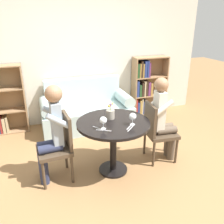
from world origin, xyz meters
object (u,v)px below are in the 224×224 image
person_left (51,132)px  wine_glass_left (103,121)px  chair_right (157,130)px  couch (87,111)px  flower_vase (111,113)px  bookshelf_right (145,87)px  person_right (164,118)px  chair_left (59,145)px  wine_glass_right (133,117)px

person_left → wine_glass_left: bearing=64.1°
chair_right → person_left: bearing=94.6°
couch → flower_vase: size_ratio=7.43×
bookshelf_right → flower_vase: (-1.38, -1.71, 0.22)m
chair_right → wine_glass_left: (-0.89, -0.23, 0.37)m
wine_glass_left → person_left: bearing=157.7°
wine_glass_left → person_right: bearing=12.6°
chair_right → person_left: (-1.49, 0.02, 0.20)m
chair_right → person_right: person_right is taller
person_left → chair_right: bearing=85.7°
chair_left → flower_vase: size_ratio=3.89×
chair_left → wine_glass_left: bearing=60.1°
chair_right → wine_glass_left: wine_glass_left is taller
chair_left → person_left: size_ratio=0.70×
couch → chair_right: couch is taller
chair_left → person_left: person_left is taller
couch → flower_vase: bearing=-89.9°
couch → wine_glass_left: (-0.18, -1.73, 0.56)m
wine_glass_left → flower_vase: 0.34m
person_right → wine_glass_right: (-0.59, -0.22, 0.19)m
person_right → chair_left: bearing=93.7°
chair_right → wine_glass_right: bearing=120.1°
person_left → wine_glass_left: (0.60, -0.25, 0.17)m
chair_right → chair_left: bearing=94.1°
couch → wine_glass_right: couch is taller
bookshelf_right → person_left: size_ratio=0.97×
chair_right → wine_glass_left: 0.99m
chair_right → person_right: bearing=-93.5°
wine_glass_right → person_left: bearing=165.9°
bookshelf_right → wine_glass_left: size_ratio=7.82×
chair_left → wine_glass_left: 0.69m
wine_glass_right → wine_glass_left: bearing=179.8°
person_right → chair_right: bearing=86.5°
bookshelf_right → person_right: size_ratio=0.99×
person_left → wine_glass_left: size_ratio=8.02×
wine_glass_right → flower_vase: 0.34m
chair_left → wine_glass_right: 1.01m
chair_right → couch: bearing=30.4°
bookshelf_right → person_left: person_left is taller
person_left → couch: bearing=148.3°
bookshelf_right → couch: bearing=-169.3°
couch → chair_left: bearing=-115.6°
couch → bookshelf_right: (1.38, 0.26, 0.30)m
couch → flower_vase: (0.00, -1.45, 0.52)m
chair_right → person_left: person_left is taller
chair_left → chair_right: bearing=85.3°
couch → chair_left: couch is taller
couch → flower_vase: flower_vase is taller
chair_right → wine_glass_left: size_ratio=5.59×
flower_vase → chair_right: bearing=-3.6°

